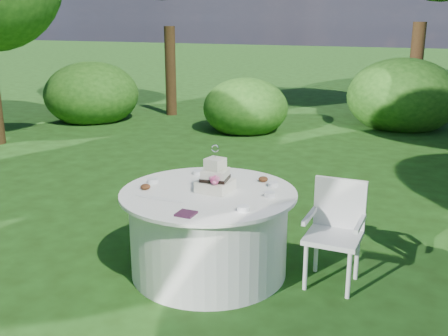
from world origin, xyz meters
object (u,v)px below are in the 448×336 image
Objects in this scene: table at (209,231)px; chair at (336,225)px; napkins at (186,214)px; cake at (215,179)px.

chair is (1.08, 0.28, 0.13)m from table.
napkins is 1.35m from chair.
table is at bearing 98.32° from napkins.
napkins is at bearing -86.77° from cake.
chair is at bearing 41.28° from napkins.
napkins is 0.15× the size of chair.
chair is (1.03, 0.25, -0.36)m from cake.
napkins is 0.34× the size of cake.
napkins reaches higher than table.
chair is at bearing 13.65° from cake.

